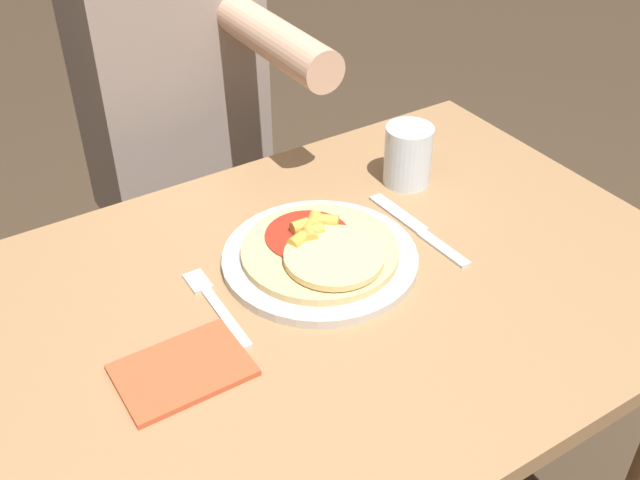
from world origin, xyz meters
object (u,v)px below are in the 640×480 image
(plate, at_px, (320,258))
(fork, at_px, (214,302))
(dining_table, at_px, (336,349))
(pizza, at_px, (321,250))
(knife, at_px, (419,230))
(person_diner, at_px, (175,111))
(drinking_glass, at_px, (408,155))

(plate, xyz_separation_m, fork, (-0.17, 0.00, -0.00))
(dining_table, distance_m, pizza, 0.16)
(knife, height_order, person_diner, person_diner)
(dining_table, xyz_separation_m, knife, (0.18, 0.04, 0.13))
(knife, bearing_deg, pizza, 175.41)
(plate, distance_m, fork, 0.17)
(person_diner, bearing_deg, drinking_glass, -64.52)
(knife, relative_size, person_diner, 0.18)
(dining_table, bearing_deg, knife, 12.10)
(plate, bearing_deg, dining_table, -95.94)
(knife, height_order, drinking_glass, drinking_glass)
(fork, distance_m, person_diner, 0.60)
(fork, relative_size, knife, 0.79)
(pizza, distance_m, knife, 0.17)
(dining_table, relative_size, knife, 4.61)
(pizza, xyz_separation_m, person_diner, (0.02, 0.57, -0.03))
(plate, xyz_separation_m, drinking_glass, (0.24, 0.11, 0.04))
(drinking_glass, xyz_separation_m, person_diner, (-0.22, 0.46, -0.06))
(knife, distance_m, drinking_glass, 0.15)
(dining_table, distance_m, drinking_glass, 0.34)
(fork, relative_size, drinking_glass, 1.73)
(plate, relative_size, fork, 1.61)
(fork, height_order, knife, same)
(pizza, relative_size, person_diner, 0.18)
(knife, relative_size, drinking_glass, 2.18)
(pizza, height_order, drinking_glass, drinking_glass)
(drinking_glass, relative_size, person_diner, 0.08)
(plate, xyz_separation_m, person_diner, (0.02, 0.57, -0.01))
(dining_table, relative_size, pizza, 4.47)
(knife, xyz_separation_m, person_diner, (-0.15, 0.59, -0.01))
(drinking_glass, bearing_deg, knife, -119.44)
(pizza, relative_size, drinking_glass, 2.24)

